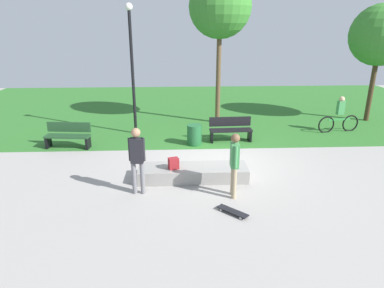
{
  "coord_description": "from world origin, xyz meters",
  "views": [
    {
      "loc": [
        -1.35,
        -10.35,
        4.24
      ],
      "look_at": [
        -0.91,
        -0.85,
        0.88
      ],
      "focal_mm": 31.75,
      "sensor_mm": 36.0,
      "label": 1
    }
  ],
  "objects_px": {
    "backpack_on_ledge": "(174,163)",
    "skateboard_by_ledge": "(233,211)",
    "skater_performing_trick": "(234,161)",
    "tree_leaning_ash": "(381,35)",
    "tree_tall_oak": "(220,7)",
    "cyclist_on_bicycle": "(339,117)",
    "park_bench_far_left": "(68,135)",
    "lamp_post": "(132,59)",
    "trash_bin": "(194,135)",
    "skater_watching": "(137,156)",
    "park_bench_near_lamppost": "(231,129)",
    "concrete_ledge": "(193,173)"
  },
  "relations": [
    {
      "from": "park_bench_far_left",
      "to": "cyclist_on_bicycle",
      "type": "bearing_deg",
      "value": 7.6
    },
    {
      "from": "skater_performing_trick",
      "to": "park_bench_far_left",
      "type": "relative_size",
      "value": 1.04
    },
    {
      "from": "park_bench_near_lamppost",
      "to": "tree_leaning_ash",
      "type": "xyz_separation_m",
      "value": [
        6.79,
        2.64,
        3.3
      ]
    },
    {
      "from": "tree_leaning_ash",
      "to": "trash_bin",
      "type": "bearing_deg",
      "value": -159.87
    },
    {
      "from": "tree_tall_oak",
      "to": "tree_leaning_ash",
      "type": "xyz_separation_m",
      "value": [
        6.98,
        0.0,
        -1.12
      ]
    },
    {
      "from": "backpack_on_ledge",
      "to": "skateboard_by_ledge",
      "type": "relative_size",
      "value": 0.45
    },
    {
      "from": "skater_performing_trick",
      "to": "skateboard_by_ledge",
      "type": "height_order",
      "value": "skater_performing_trick"
    },
    {
      "from": "backpack_on_ledge",
      "to": "lamp_post",
      "type": "bearing_deg",
      "value": -89.16
    },
    {
      "from": "cyclist_on_bicycle",
      "to": "skater_performing_trick",
      "type": "bearing_deg",
      "value": -134.26
    },
    {
      "from": "park_bench_near_lamppost",
      "to": "lamp_post",
      "type": "xyz_separation_m",
      "value": [
        -3.73,
        1.14,
        2.49
      ]
    },
    {
      "from": "cyclist_on_bicycle",
      "to": "skateboard_by_ledge",
      "type": "bearing_deg",
      "value": -130.81
    },
    {
      "from": "backpack_on_ledge",
      "to": "park_bench_near_lamppost",
      "type": "height_order",
      "value": "park_bench_near_lamppost"
    },
    {
      "from": "lamp_post",
      "to": "trash_bin",
      "type": "distance_m",
      "value": 3.8
    },
    {
      "from": "backpack_on_ledge",
      "to": "park_bench_far_left",
      "type": "distance_m",
      "value": 4.84
    },
    {
      "from": "cyclist_on_bicycle",
      "to": "tree_leaning_ash",
      "type": "bearing_deg",
      "value": 38.2
    },
    {
      "from": "park_bench_far_left",
      "to": "lamp_post",
      "type": "relative_size",
      "value": 0.33
    },
    {
      "from": "skater_performing_trick",
      "to": "cyclist_on_bicycle",
      "type": "bearing_deg",
      "value": 45.74
    },
    {
      "from": "park_bench_near_lamppost",
      "to": "trash_bin",
      "type": "xyz_separation_m",
      "value": [
        -1.4,
        -0.36,
        -0.1
      ]
    },
    {
      "from": "skater_performing_trick",
      "to": "tree_leaning_ash",
      "type": "height_order",
      "value": "tree_leaning_ash"
    },
    {
      "from": "backpack_on_ledge",
      "to": "trash_bin",
      "type": "xyz_separation_m",
      "value": [
        0.75,
        3.08,
        -0.16
      ]
    },
    {
      "from": "lamp_post",
      "to": "concrete_ledge",
      "type": "bearing_deg",
      "value": -64.58
    },
    {
      "from": "backpack_on_ledge",
      "to": "skateboard_by_ledge",
      "type": "distance_m",
      "value": 2.38
    },
    {
      "from": "tree_leaning_ash",
      "to": "cyclist_on_bicycle",
      "type": "xyz_separation_m",
      "value": [
        -2.13,
        -1.68,
        -3.15
      ]
    },
    {
      "from": "skater_watching",
      "to": "tree_tall_oak",
      "type": "distance_m",
      "value": 8.31
    },
    {
      "from": "park_bench_near_lamppost",
      "to": "lamp_post",
      "type": "relative_size",
      "value": 0.32
    },
    {
      "from": "skater_performing_trick",
      "to": "park_bench_far_left",
      "type": "bearing_deg",
      "value": 143.39
    },
    {
      "from": "lamp_post",
      "to": "trash_bin",
      "type": "relative_size",
      "value": 6.61
    },
    {
      "from": "lamp_post",
      "to": "skateboard_by_ledge",
      "type": "bearing_deg",
      "value": -65.22
    },
    {
      "from": "skateboard_by_ledge",
      "to": "tree_leaning_ash",
      "type": "distance_m",
      "value": 11.57
    },
    {
      "from": "concrete_ledge",
      "to": "skater_performing_trick",
      "type": "relative_size",
      "value": 1.82
    },
    {
      "from": "concrete_ledge",
      "to": "backpack_on_ledge",
      "type": "bearing_deg",
      "value": -169.49
    },
    {
      "from": "park_bench_near_lamppost",
      "to": "tree_tall_oak",
      "type": "bearing_deg",
      "value": 94.16
    },
    {
      "from": "skateboard_by_ledge",
      "to": "tree_leaning_ash",
      "type": "bearing_deg",
      "value": 46.48
    },
    {
      "from": "tree_tall_oak",
      "to": "cyclist_on_bicycle",
      "type": "xyz_separation_m",
      "value": [
        4.85,
        -1.68,
        -4.27
      ]
    },
    {
      "from": "skater_watching",
      "to": "trash_bin",
      "type": "height_order",
      "value": "skater_watching"
    },
    {
      "from": "tree_leaning_ash",
      "to": "skater_watching",
      "type": "bearing_deg",
      "value": -145.44
    },
    {
      "from": "tree_leaning_ash",
      "to": "trash_bin",
      "type": "xyz_separation_m",
      "value": [
        -8.19,
        -3.0,
        -3.41
      ]
    },
    {
      "from": "backpack_on_ledge",
      "to": "tree_tall_oak",
      "type": "height_order",
      "value": "tree_tall_oak"
    },
    {
      "from": "skater_watching",
      "to": "park_bench_near_lamppost",
      "type": "xyz_separation_m",
      "value": [
        3.07,
        4.15,
        -0.59
      ]
    },
    {
      "from": "skateboard_by_ledge",
      "to": "backpack_on_ledge",
      "type": "bearing_deg",
      "value": 126.92
    },
    {
      "from": "skater_watching",
      "to": "park_bench_near_lamppost",
      "type": "height_order",
      "value": "skater_watching"
    },
    {
      "from": "skater_watching",
      "to": "cyclist_on_bicycle",
      "type": "xyz_separation_m",
      "value": [
        7.73,
        5.11,
        -0.43
      ]
    },
    {
      "from": "concrete_ledge",
      "to": "tree_tall_oak",
      "type": "distance_m",
      "value": 7.74
    },
    {
      "from": "tree_leaning_ash",
      "to": "trash_bin",
      "type": "height_order",
      "value": "tree_leaning_ash"
    },
    {
      "from": "skateboard_by_ledge",
      "to": "cyclist_on_bicycle",
      "type": "xyz_separation_m",
      "value": [
        5.41,
        6.26,
        0.57
      ]
    },
    {
      "from": "skateboard_by_ledge",
      "to": "park_bench_near_lamppost",
      "type": "height_order",
      "value": "park_bench_near_lamppost"
    },
    {
      "from": "skateboard_by_ledge",
      "to": "lamp_post",
      "type": "bearing_deg",
      "value": 114.78
    },
    {
      "from": "park_bench_far_left",
      "to": "park_bench_near_lamppost",
      "type": "bearing_deg",
      "value": 4.4
    },
    {
      "from": "lamp_post",
      "to": "park_bench_far_left",
      "type": "bearing_deg",
      "value": -144.42
    },
    {
      "from": "skater_watching",
      "to": "trash_bin",
      "type": "relative_size",
      "value": 2.39
    }
  ]
}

